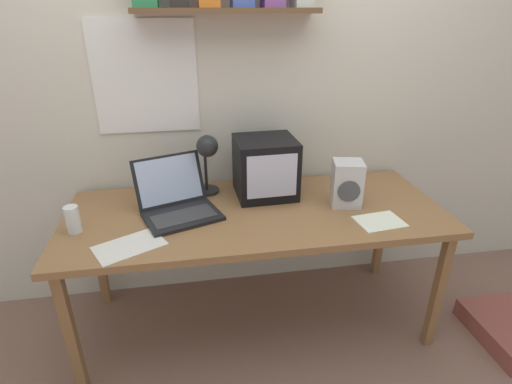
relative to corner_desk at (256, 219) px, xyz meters
name	(u,v)px	position (x,y,z in m)	size (l,w,h in m)	color
ground_plane	(256,319)	(0.00, 0.00, -0.66)	(12.00, 12.00, 0.00)	#856355
back_wall	(242,75)	(0.00, 0.44, 0.65)	(5.60, 0.24, 2.60)	silver
corner_desk	(256,219)	(0.00, 0.00, 0.00)	(1.88, 0.77, 0.71)	olive
crt_monitor	(265,167)	(0.08, 0.18, 0.21)	(0.32, 0.31, 0.31)	black
laptop	(177,200)	(-0.39, 0.05, 0.12)	(0.44, 0.44, 0.26)	black
desk_lamp	(207,154)	(-0.22, 0.21, 0.29)	(0.13, 0.19, 0.34)	#232326
juice_glass	(73,221)	(-0.84, -0.07, 0.11)	(0.06, 0.06, 0.13)	white
space_heater	(347,184)	(0.46, -0.01, 0.17)	(0.17, 0.17, 0.23)	silver
loose_paper_near_laptop	(380,221)	(0.56, -0.22, 0.05)	(0.24, 0.19, 0.00)	white
printed_handout	(129,246)	(-0.59, -0.24, 0.05)	(0.33, 0.29, 0.00)	silver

